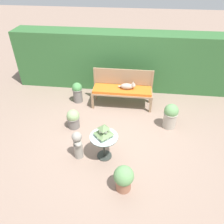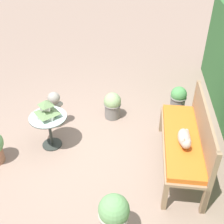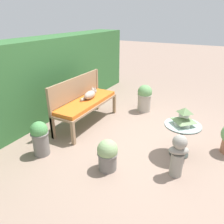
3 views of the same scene
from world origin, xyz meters
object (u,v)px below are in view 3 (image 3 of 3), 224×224
(potted_plant_path_edge, at_px, (107,154))
(pagoda_birdhouse, at_px, (184,117))
(cat, at_px, (90,94))
(potted_plant_patio_mid, at_px, (145,97))
(garden_bust, at_px, (178,154))
(garden_bench, at_px, (87,104))
(patio_table, at_px, (182,131))
(potted_plant_hedge_corner, at_px, (40,137))

(potted_plant_path_edge, bearing_deg, pagoda_birdhouse, -44.52)
(cat, distance_m, potted_plant_patio_mid, 1.37)
(garden_bust, bearing_deg, potted_plant_path_edge, 172.70)
(garden_bench, height_order, patio_table, patio_table)
(garden_bench, bearing_deg, potted_plant_hedge_corner, 177.63)
(potted_plant_patio_mid, xyz_separation_m, potted_plant_path_edge, (-2.31, -0.29, -0.09))
(patio_table, xyz_separation_m, potted_plant_path_edge, (-0.88, 0.86, -0.18))
(potted_plant_patio_mid, bearing_deg, pagoda_birdhouse, -141.11)
(patio_table, distance_m, potted_plant_path_edge, 1.24)
(garden_bench, distance_m, garden_bust, 2.16)
(patio_table, distance_m, pagoda_birdhouse, 0.24)
(garden_bench, distance_m, potted_plant_hedge_corner, 1.27)
(potted_plant_patio_mid, height_order, potted_plant_path_edge, potted_plant_patio_mid)
(patio_table, relative_size, potted_plant_patio_mid, 0.88)
(cat, height_order, garden_bust, cat)
(garden_bench, bearing_deg, pagoda_birdhouse, -95.99)
(cat, xyz_separation_m, potted_plant_patio_mid, (1.08, -0.80, -0.28))
(potted_plant_patio_mid, relative_size, potted_plant_path_edge, 1.31)
(cat, relative_size, potted_plant_path_edge, 0.93)
(pagoda_birdhouse, relative_size, garden_bust, 0.48)
(garden_bench, relative_size, garden_bust, 2.49)
(potted_plant_hedge_corner, distance_m, potted_plant_path_edge, 1.16)
(garden_bust, distance_m, potted_plant_path_edge, 1.00)
(garden_bench, xyz_separation_m, potted_plant_patio_mid, (1.22, -0.80, -0.12))
(patio_table, bearing_deg, potted_plant_path_edge, 135.48)
(garden_bench, relative_size, potted_plant_patio_mid, 2.53)
(pagoda_birdhouse, distance_m, potted_plant_patio_mid, 1.87)
(garden_bust, distance_m, potted_plant_hedge_corner, 2.14)
(cat, distance_m, garden_bust, 2.22)
(garden_bench, distance_m, pagoda_birdhouse, 1.98)
(patio_table, bearing_deg, garden_bench, 84.01)
(patio_table, bearing_deg, cat, 79.81)
(garden_bench, xyz_separation_m, cat, (0.15, 0.00, 0.16))
(pagoda_birdhouse, height_order, potted_plant_path_edge, pagoda_birdhouse)
(garden_bench, xyz_separation_m, pagoda_birdhouse, (-0.21, -1.96, 0.22))
(garden_bust, height_order, potted_plant_hedge_corner, garden_bust)
(potted_plant_hedge_corner, bearing_deg, potted_plant_patio_mid, -19.01)
(potted_plant_patio_mid, bearing_deg, cat, 143.25)
(cat, height_order, potted_plant_hedge_corner, cat)
(cat, bearing_deg, garden_bench, 178.17)
(cat, relative_size, patio_table, 0.81)
(cat, height_order, potted_plant_path_edge, cat)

